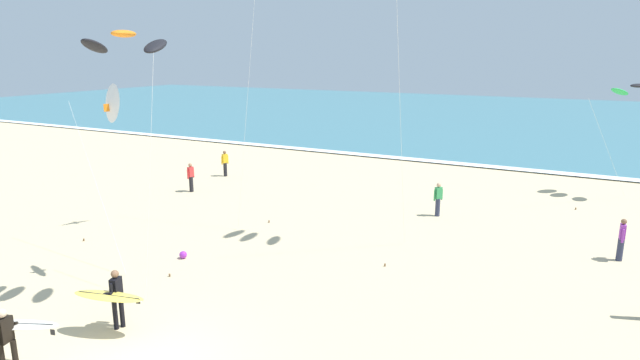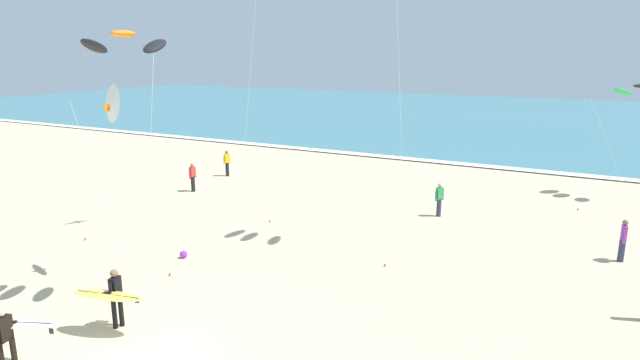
# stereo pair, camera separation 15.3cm
# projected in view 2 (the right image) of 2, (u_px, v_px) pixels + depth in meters

# --- Properties ---
(ocean_water) EXTENTS (160.00, 60.00, 0.08)m
(ocean_water) POSITION_uv_depth(u_px,v_px,m) (513.00, 117.00, 61.99)
(ocean_water) COLOR teal
(ocean_water) RESTS_ON ground
(shoreline_foam) EXTENTS (160.00, 1.03, 0.01)m
(shoreline_foam) POSITION_uv_depth(u_px,v_px,m) (444.00, 162.00, 36.49)
(shoreline_foam) COLOR white
(shoreline_foam) RESTS_ON ocean_water
(surfer_lead) EXTENTS (2.39, 1.15, 1.71)m
(surfer_lead) POSITION_uv_depth(u_px,v_px,m) (10.00, 330.00, 12.52)
(surfer_lead) COLOR black
(surfer_lead) RESTS_ON ground
(surfer_trailing) EXTENTS (2.07, 1.17, 1.71)m
(surfer_trailing) POSITION_uv_depth(u_px,v_px,m) (112.00, 295.00, 14.34)
(surfer_trailing) COLOR black
(surfer_trailing) RESTS_ON ground
(kite_delta_ivory_far) EXTENTS (4.88, 2.12, 6.48)m
(kite_delta_ivory_far) POSITION_uv_depth(u_px,v_px,m) (111.00, 104.00, 16.78)
(kite_delta_ivory_far) COLOR white
(kite_delta_ivory_far) RESTS_ON ground
(kite_arc_amber_high) EXTENTS (2.49, 2.72, 8.00)m
(kite_arc_amber_high) POSITION_uv_depth(u_px,v_px,m) (124.00, 43.00, 14.47)
(kite_arc_amber_high) COLOR black
(kite_arc_amber_high) RESTS_ON ground
(bystander_red_top) EXTENTS (0.22, 0.50, 1.59)m
(bystander_red_top) POSITION_uv_depth(u_px,v_px,m) (193.00, 177.00, 28.93)
(bystander_red_top) COLOR black
(bystander_red_top) RESTS_ON ground
(bystander_green_top) EXTENTS (0.33, 0.42, 1.59)m
(bystander_green_top) POSITION_uv_depth(u_px,v_px,m) (439.00, 199.00, 24.52)
(bystander_green_top) COLOR #2D334C
(bystander_green_top) RESTS_ON ground
(bystander_yellow_top) EXTENTS (0.28, 0.48, 1.59)m
(bystander_yellow_top) POSITION_uv_depth(u_px,v_px,m) (227.00, 163.00, 32.56)
(bystander_yellow_top) COLOR black
(bystander_yellow_top) RESTS_ON ground
(bystander_purple_top) EXTENTS (0.22, 0.50, 1.59)m
(bystander_purple_top) POSITION_uv_depth(u_px,v_px,m) (623.00, 240.00, 19.18)
(bystander_purple_top) COLOR #2D334C
(bystander_purple_top) RESTS_ON ground
(beach_ball) EXTENTS (0.28, 0.28, 0.28)m
(beach_ball) POSITION_uv_depth(u_px,v_px,m) (183.00, 254.00, 19.66)
(beach_ball) COLOR purple
(beach_ball) RESTS_ON ground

